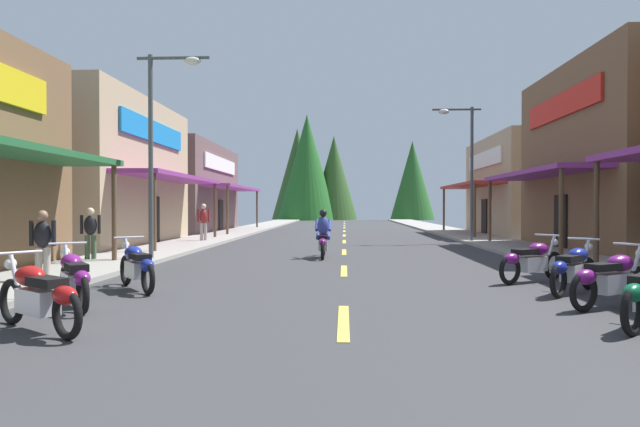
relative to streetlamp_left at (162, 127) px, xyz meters
The scene contains 20 objects.
ground 11.81m from the streetlamp_left, 60.57° to the left, with size 10.77×83.16×0.10m, color #38383A.
sidewalk_left 10.52m from the streetlamp_left, 97.89° to the left, with size 2.79×83.16×0.12m, color #9E9991.
sidewalk_right 16.07m from the streetlamp_left, 38.29° to the left, with size 2.79×83.16×0.12m, color #9E9991.
centerline_dashes 16.37m from the streetlamp_left, 69.93° to the left, with size 0.16×61.06×0.01m.
storefront_left_middle 9.64m from the streetlamp_left, 134.12° to the left, with size 9.76×10.17×6.24m.
storefront_left_far 20.65m from the streetlamp_left, 110.16° to the left, with size 10.61×11.91×5.69m.
storefront_right_far 23.48m from the streetlamp_left, 42.61° to the left, with size 9.15×9.86×5.64m.
streetlamp_left is the anchor object (origin of this frame).
streetlamp_right 14.04m from the streetlamp_left, 39.15° to the left, with size 2.19×0.30×6.17m.
motorcycle_parked_right_4 12.53m from the streetlamp_left, 35.39° to the right, with size 1.87×1.22×1.04m.
motorcycle_parked_right_5 11.78m from the streetlamp_left, 29.38° to the right, with size 1.52×1.65×1.04m.
motorcycle_parked_right_6 10.93m from the streetlamp_left, 22.80° to the right, with size 1.81×1.31×1.04m.
motorcycle_parked_left_1 9.82m from the streetlamp_left, 80.91° to the right, with size 1.82×1.29×1.04m.
motorcycle_parked_left_2 8.18m from the streetlamp_left, 82.00° to the right, with size 1.36×1.77×1.04m.
motorcycle_parked_left_3 6.65m from the streetlamp_left, 76.06° to the right, with size 1.38×1.76×1.04m.
rider_cruising_lead 6.03m from the streetlamp_left, 16.96° to the left, with size 0.60×2.14×1.57m.
pedestrian_by_shop 3.71m from the streetlamp_left, 166.86° to the right, with size 0.55×0.35×1.62m.
pedestrian_browsing 9.01m from the streetlamp_left, 96.60° to the left, with size 0.54×0.37×1.79m.
pedestrian_waiting 5.94m from the streetlamp_left, 99.37° to the right, with size 0.57×0.26×1.58m.
treeline_backdrop 54.18m from the streetlamp_left, 86.77° to the left, with size 21.20×10.59×13.44m.
Camera 1 is at (0.01, 0.99, 1.65)m, focal length 30.37 mm.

